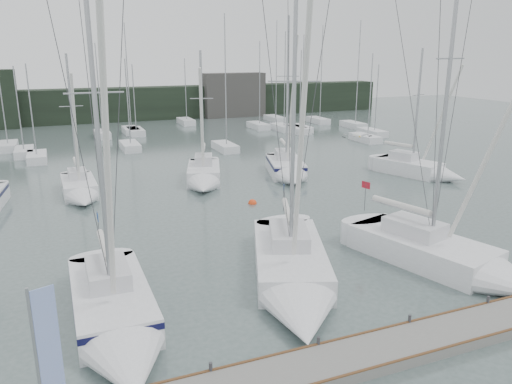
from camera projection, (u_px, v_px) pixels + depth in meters
ground at (313, 295)px, 22.20m from camera, size 160.00×160.00×0.00m
dock at (381, 351)px, 17.69m from camera, size 24.00×2.00×0.40m
far_treeline at (120, 104)px, 76.68m from camera, size 90.00×4.00×5.00m
far_building_right at (234, 95)px, 81.21m from camera, size 10.00×3.00×7.00m
mast_forest at (155, 135)px, 61.55m from camera, size 58.26×26.85×14.86m
sailboat_near_left at (117, 322)px, 18.83m from camera, size 3.00×10.34×15.25m
sailboat_near_center at (295, 281)px, 22.23m from camera, size 7.15×11.79×15.67m
sailboat_near_right at (462, 263)px, 24.02m from camera, size 5.96×10.95×17.15m
sailboat_mid_b at (81, 191)px, 36.55m from camera, size 2.49×7.43×11.04m
sailboat_mid_c at (204, 178)px, 40.17m from camera, size 4.82×8.30×11.32m
sailboat_mid_d at (288, 170)px, 42.43m from camera, size 4.92×8.54×14.11m
sailboat_mid_e at (424, 170)px, 42.73m from camera, size 5.19×8.41×11.50m
buoy_b at (252, 203)px, 35.46m from camera, size 0.62×0.62×0.62m
buoy_c at (108, 230)px, 30.26m from camera, size 0.49×0.49×0.49m
dock_banner at (44, 350)px, 12.81m from camera, size 0.66×0.26×4.49m
seagull at (357, 136)px, 19.48m from camera, size 1.13×0.52×0.22m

